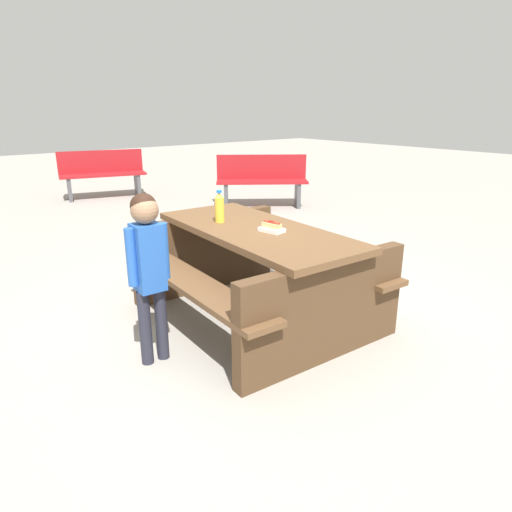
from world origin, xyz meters
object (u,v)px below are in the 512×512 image
Objects in this scene: soda_bottle at (220,208)px; park_bench_near at (262,180)px; child_in_coat at (148,258)px; park_bench_mid at (103,173)px; picnic_table at (256,266)px; hotdog_tray at (272,228)px.

park_bench_near is at bearing 135.83° from soda_bottle.
park_bench_near is (-3.37, 3.71, -0.28)m from child_in_coat.
child_in_coat is 6.13m from park_bench_mid.
park_bench_near is (-3.29, 2.77, 0.00)m from picnic_table.
park_bench_near and park_bench_mid have the same top height.
park_bench_mid is (-5.40, 1.11, -0.42)m from soda_bottle.
park_bench_mid is (-5.81, 1.94, -0.28)m from child_in_coat.
soda_bottle is 1.30× the size of hotdog_tray.
child_in_coat reaches higher than hotdog_tray.
child_in_coat is at bearing -47.72° from park_bench_near.
picnic_table is 1.30× the size of park_bench_near.
picnic_table is 9.53× the size of hotdog_tray.
soda_bottle is (-0.32, -0.11, 0.42)m from picnic_table.
park_bench_near is at bearing 139.88° from picnic_table.
park_bench_mid is at bearing 170.56° from hotdog_tray.
hotdog_tray is (0.48, 0.13, -0.09)m from soda_bottle.
park_bench_mid is at bearing -143.85° from park_bench_near.
park_bench_near reaches higher than picnic_table.
park_bench_near is at bearing 132.28° from child_in_coat.
soda_bottle is at bearing -11.61° from park_bench_mid.
hotdog_tray is 0.13× the size of park_bench_mid.
park_bench_mid is at bearing 168.39° from soda_bottle.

